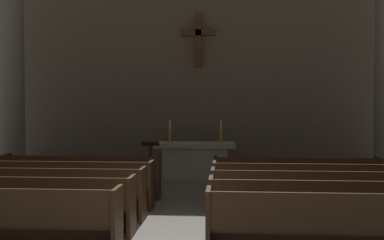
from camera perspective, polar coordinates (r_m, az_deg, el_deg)
name	(u,v)px	position (r m, az deg, el deg)	size (l,w,h in m)	color
pew_left_row_2	(25,205)	(8.11, -19.44, -9.56)	(3.50, 0.50, 0.95)	#422B19
pew_left_row_3	(48,193)	(9.00, -16.92, -8.38)	(3.50, 0.50, 0.95)	#422B19
pew_left_row_4	(66,184)	(9.90, -14.87, -7.41)	(3.50, 0.50, 0.95)	#422B19
pew_left_row_5	(81,176)	(10.82, -13.17, -6.59)	(3.50, 0.50, 0.95)	#422B19
pew_right_row_1	(339,226)	(6.67, 17.25, -12.07)	(3.50, 0.50, 0.95)	#422B19
pew_right_row_2	(324,210)	(7.60, 15.56, -10.31)	(3.50, 0.50, 0.95)	#422B19
pew_right_row_3	(313,197)	(8.54, 14.26, -8.92)	(3.50, 0.50, 0.95)	#422B19
pew_right_row_4	(303,187)	(9.48, 13.22, -7.81)	(3.50, 0.50, 0.95)	#422B19
pew_right_row_5	(296,179)	(10.43, 12.38, -6.90)	(3.50, 0.50, 0.95)	#422B19
column_left_second	(9,67)	(13.91, -21.06, 6.00)	(1.17, 1.17, 6.34)	gray
altar	(195,160)	(13.09, 0.40, -4.79)	(2.20, 0.90, 1.01)	#BCB7AD
candlestick_left	(170,135)	(13.09, -2.66, -1.85)	(0.16, 0.16, 0.61)	#B79338
candlestick_right	(221,136)	(13.00, 3.48, -1.88)	(0.16, 0.16, 0.61)	#B79338
apse_with_cross	(199,53)	(14.72, 0.83, 8.01)	(11.34, 0.44, 7.24)	#706656
lectern	(150,164)	(12.03, -5.02, -5.34)	(0.44, 0.36, 1.15)	#422B19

